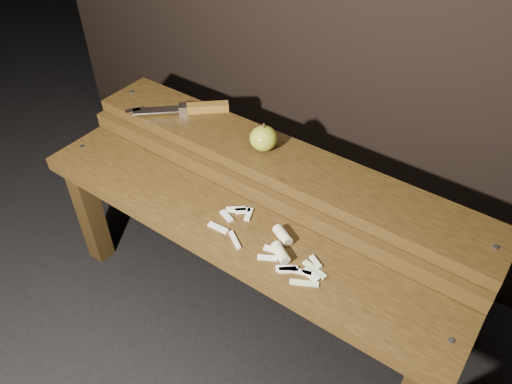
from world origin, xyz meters
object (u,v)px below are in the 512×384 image
Objects in this scene: bench_front_tier at (229,245)px; bench_rear_tier at (278,181)px; knife at (194,108)px; apple at (264,138)px.

bench_rear_tier is at bearing 90.00° from bench_front_tier.
bench_front_tier is 0.45m from knife.
bench_front_tier is 4.94× the size of knife.
apple is at bearing -6.38° from knife.
bench_front_tier is 1.00× the size of bench_rear_tier.
knife is at bearing 173.62° from apple.
bench_rear_tier is at bearing -4.58° from apple.
bench_front_tier is at bearing -76.85° from apple.
apple is (-0.05, 0.23, 0.18)m from bench_front_tier.
apple reaches higher than bench_rear_tier.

